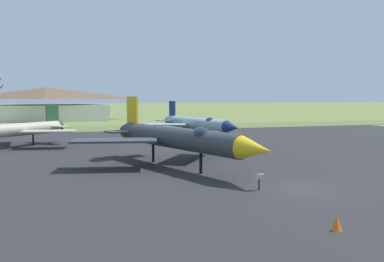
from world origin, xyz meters
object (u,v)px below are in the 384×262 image
object	(u,v)px
visitor_building	(48,104)
traffic_cone	(337,224)
jet_fighter_rear_left	(178,138)
info_placard_rear_left	(259,180)
info_placard_front_left	(231,141)
jet_fighter_front_right	(10,130)
jet_fighter_front_left	(197,123)

from	to	relation	value
visitor_building	traffic_cone	world-z (taller)	visitor_building
jet_fighter_rear_left	info_placard_rear_left	size ratio (longest dim) A/B	15.86
info_placard_front_left	visitor_building	world-z (taller)	visitor_building
jet_fighter_rear_left	visitor_building	size ratio (longest dim) A/B	0.57
info_placard_rear_left	traffic_cone	size ratio (longest dim) A/B	1.54
jet_fighter_front_right	info_placard_rear_left	world-z (taller)	jet_fighter_front_right
visitor_building	jet_fighter_rear_left	bearing A→B (deg)	-78.61
jet_fighter_front_right	info_placard_rear_left	xyz separation A→B (m)	(16.88, -24.07, -1.36)
jet_fighter_rear_left	visitor_building	xyz separation A→B (m)	(-13.73, 68.18, 1.46)
traffic_cone	visitor_building	bearing A→B (deg)	101.13
jet_fighter_front_right	jet_fighter_rear_left	size ratio (longest dim) A/B	0.76
jet_fighter_front_right	jet_fighter_rear_left	world-z (taller)	jet_fighter_rear_left
jet_fighter_front_left	visitor_building	world-z (taller)	visitor_building
jet_fighter_rear_left	info_placard_rear_left	xyz separation A→B (m)	(2.73, -8.17, -1.73)
jet_fighter_front_left	jet_fighter_rear_left	distance (m)	19.16
jet_fighter_front_right	traffic_cone	bearing A→B (deg)	-61.66
info_placard_front_left	traffic_cone	bearing A→B (deg)	-103.03
info_placard_front_left	jet_fighter_rear_left	world-z (taller)	jet_fighter_rear_left
jet_fighter_front_left	visitor_building	xyz separation A→B (m)	(-20.72, 50.34, 1.67)
info_placard_rear_left	jet_fighter_front_right	bearing A→B (deg)	125.04
jet_fighter_front_left	traffic_cone	xyz separation A→B (m)	(-4.29, -33.18, -1.83)
jet_fighter_front_right	info_placard_rear_left	size ratio (longest dim) A/B	11.98
info_placard_front_left	jet_fighter_front_right	bearing A→B (deg)	168.35
info_placard_front_left	visitor_building	size ratio (longest dim) A/B	0.03
info_placard_rear_left	jet_fighter_rear_left	bearing A→B (deg)	108.50
info_placard_rear_left	traffic_cone	xyz separation A→B (m)	(-0.03, -7.16, -0.31)
jet_fighter_rear_left	info_placard_rear_left	bearing A→B (deg)	-71.50
jet_fighter_front_right	visitor_building	bearing A→B (deg)	89.55
jet_fighter_rear_left	info_placard_rear_left	distance (m)	8.79
jet_fighter_front_left	info_placard_front_left	xyz separation A→B (m)	(1.84, -6.68, -1.60)
jet_fighter_front_left	traffic_cone	size ratio (longest dim) A/B	22.78
jet_fighter_rear_left	visitor_building	bearing A→B (deg)	101.39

